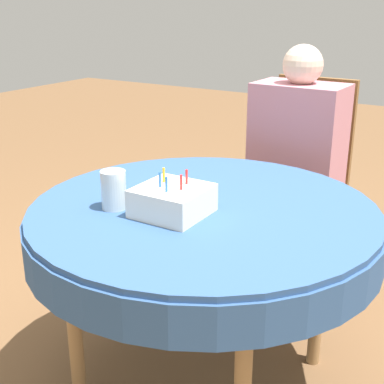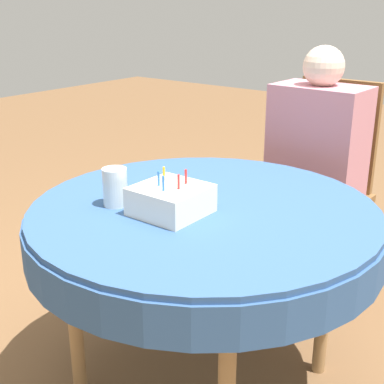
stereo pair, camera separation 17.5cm
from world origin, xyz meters
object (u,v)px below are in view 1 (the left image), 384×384
at_px(person, 296,146).
at_px(birthday_cake, 172,201).
at_px(drinking_glass, 114,190).
at_px(chair, 302,176).

bearing_deg(person, birthday_cake, -90.42).
bearing_deg(birthday_cake, drinking_glass, -163.04).
bearing_deg(person, chair, 90.00).
distance_m(person, birthday_cake, 0.99).
xyz_separation_m(chair, drinking_glass, (-0.23, -1.15, 0.23)).
bearing_deg(chair, drinking_glass, -99.72).
distance_m(chair, drinking_glass, 1.19).
distance_m(chair, birthday_cake, 1.11).
relative_size(chair, birthday_cake, 4.70).
xyz_separation_m(person, drinking_glass, (-0.22, -1.05, 0.06)).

